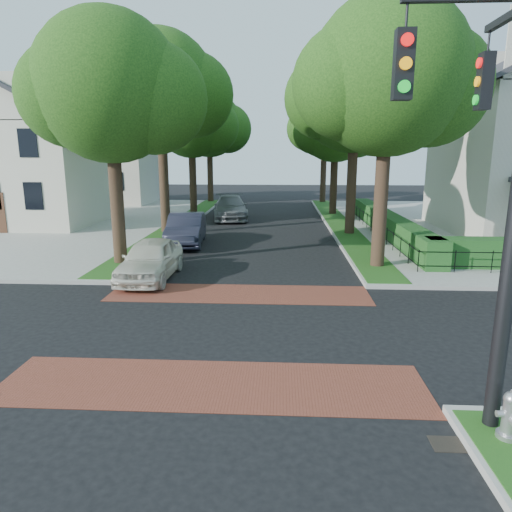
# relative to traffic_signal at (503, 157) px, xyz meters

# --- Properties ---
(ground) EXTENTS (120.00, 120.00, 0.00)m
(ground) POSITION_rel_traffic_signal_xyz_m (-4.89, 4.41, -4.71)
(ground) COLOR black
(ground) RESTS_ON ground
(crosswalk_far) EXTENTS (9.00, 2.20, 0.01)m
(crosswalk_far) POSITION_rel_traffic_signal_xyz_m (-4.89, 7.61, -4.70)
(crosswalk_far) COLOR brown
(crosswalk_far) RESTS_ON ground
(crosswalk_near) EXTENTS (9.00, 2.20, 0.01)m
(crosswalk_near) POSITION_rel_traffic_signal_xyz_m (-4.89, 1.21, -4.70)
(crosswalk_near) COLOR brown
(crosswalk_near) RESTS_ON ground
(storm_drain) EXTENTS (0.65, 0.45, 0.01)m
(storm_drain) POSITION_rel_traffic_signal_xyz_m (-0.59, -0.59, -4.70)
(storm_drain) COLOR black
(storm_drain) RESTS_ON ground
(grass_strip_ne) EXTENTS (1.60, 29.80, 0.02)m
(grass_strip_ne) POSITION_rel_traffic_signal_xyz_m (0.51, 23.51, -4.55)
(grass_strip_ne) COLOR #194814
(grass_strip_ne) RESTS_ON sidewalk_ne
(grass_strip_nw) EXTENTS (1.60, 29.80, 0.02)m
(grass_strip_nw) POSITION_rel_traffic_signal_xyz_m (-10.29, 23.51, -4.55)
(grass_strip_nw) COLOR #194814
(grass_strip_nw) RESTS_ON sidewalk_nw
(tree_right_near) EXTENTS (7.75, 6.67, 10.66)m
(tree_right_near) POSITION_rel_traffic_signal_xyz_m (0.72, 11.65, 2.92)
(tree_right_near) COLOR black
(tree_right_near) RESTS_ON sidewalk_ne
(tree_right_mid) EXTENTS (8.25, 7.09, 11.22)m
(tree_right_mid) POSITION_rel_traffic_signal_xyz_m (0.72, 19.66, 3.28)
(tree_right_mid) COLOR black
(tree_right_mid) RESTS_ON sidewalk_ne
(tree_right_far) EXTENTS (7.25, 6.23, 9.74)m
(tree_right_far) POSITION_rel_traffic_signal_xyz_m (0.71, 28.64, 2.20)
(tree_right_far) COLOR black
(tree_right_far) RESTS_ON sidewalk_ne
(tree_right_back) EXTENTS (7.50, 6.45, 10.20)m
(tree_right_back) POSITION_rel_traffic_signal_xyz_m (0.72, 37.64, 2.56)
(tree_right_back) COLOR black
(tree_right_back) RESTS_ON sidewalk_ne
(tree_left_near) EXTENTS (7.50, 6.45, 10.20)m
(tree_left_near) POSITION_rel_traffic_signal_xyz_m (-10.28, 11.64, 2.56)
(tree_left_near) COLOR black
(tree_left_near) RESTS_ON sidewalk_nw
(tree_left_mid) EXTENTS (8.00, 6.88, 11.48)m
(tree_left_mid) POSITION_rel_traffic_signal_xyz_m (-10.28, 19.66, 3.64)
(tree_left_mid) COLOR black
(tree_left_mid) RESTS_ON sidewalk_nw
(tree_left_far) EXTENTS (7.00, 6.02, 9.86)m
(tree_left_far) POSITION_rel_traffic_signal_xyz_m (-10.29, 28.63, 2.41)
(tree_left_far) COLOR black
(tree_left_far) RESTS_ON sidewalk_nw
(tree_left_back) EXTENTS (7.75, 6.66, 10.44)m
(tree_left_back) POSITION_rel_traffic_signal_xyz_m (-10.28, 37.65, 2.70)
(tree_left_back) COLOR black
(tree_left_back) RESTS_ON sidewalk_nw
(hedge_main_road) EXTENTS (1.00, 18.00, 1.20)m
(hedge_main_road) POSITION_rel_traffic_signal_xyz_m (2.81, 19.41, -3.96)
(hedge_main_road) COLOR #19481B
(hedge_main_road) RESTS_ON sidewalk_ne
(fence_main_road) EXTENTS (0.06, 18.00, 0.90)m
(fence_main_road) POSITION_rel_traffic_signal_xyz_m (2.01, 19.41, -4.11)
(fence_main_road) COLOR black
(fence_main_road) RESTS_ON sidewalk_ne
(house_left_near) EXTENTS (10.00, 9.00, 10.14)m
(house_left_near) POSITION_rel_traffic_signal_xyz_m (-20.38, 22.41, 0.33)
(house_left_near) COLOR beige
(house_left_near) RESTS_ON sidewalk_nw
(house_left_far) EXTENTS (10.00, 9.00, 10.14)m
(house_left_far) POSITION_rel_traffic_signal_xyz_m (-20.38, 36.41, 0.33)
(house_left_far) COLOR beige
(house_left_far) RESTS_ON sidewalk_nw
(traffic_signal) EXTENTS (2.17, 2.00, 8.00)m
(traffic_signal) POSITION_rel_traffic_signal_xyz_m (0.00, 0.00, 0.00)
(traffic_signal) COLOR black
(traffic_signal) RESTS_ON sidewalk_se
(parked_car_front) EXTENTS (1.87, 4.58, 1.55)m
(parked_car_front) POSITION_rel_traffic_signal_xyz_m (-8.49, 9.41, -3.93)
(parked_car_front) COLOR silver
(parked_car_front) RESTS_ON ground
(parked_car_middle) EXTENTS (2.22, 5.20, 1.67)m
(parked_car_middle) POSITION_rel_traffic_signal_xyz_m (-8.49, 16.20, -3.87)
(parked_car_middle) COLOR #202130
(parked_car_middle) RESTS_ON ground
(parked_car_rear) EXTENTS (3.14, 6.13, 1.70)m
(parked_car_rear) POSITION_rel_traffic_signal_xyz_m (-7.19, 26.02, -3.86)
(parked_car_rear) COLOR slate
(parked_car_rear) RESTS_ON ground
(fire_hydrant) EXTENTS (0.45, 0.44, 0.88)m
(fire_hydrant) POSITION_rel_traffic_signal_xyz_m (0.31, -0.59, -4.14)
(fire_hydrant) COLOR #A1A0A3
(fire_hydrant) RESTS_ON sidewalk_se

